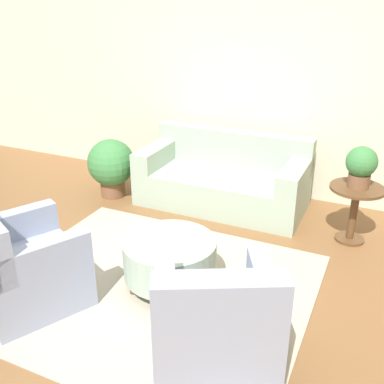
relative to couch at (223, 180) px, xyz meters
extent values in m
plane|color=brown|center=(0.07, -1.95, -0.31)|extent=(16.00, 16.00, 0.00)
cube|color=beige|center=(0.07, 0.65, 1.09)|extent=(9.09, 0.12, 2.80)
cube|color=#B2A893|center=(0.07, -1.95, -0.31)|extent=(2.74, 2.39, 0.01)
cube|color=#9EB29E|center=(0.00, -0.06, -0.10)|extent=(2.01, 0.94, 0.41)
cube|color=#9EB29E|center=(0.00, 0.31, 0.33)|extent=(2.01, 0.20, 0.45)
cube|color=#9EB29E|center=(-0.89, -0.08, 0.22)|extent=(0.24, 0.90, 0.25)
cube|color=#9EB29E|center=(0.89, -0.08, 0.22)|extent=(0.24, 0.90, 0.25)
cube|color=brown|center=(0.00, -0.50, -0.28)|extent=(1.81, 0.05, 0.06)
cube|color=#8E99B2|center=(-0.76, -2.51, -0.08)|extent=(1.09, 1.08, 0.44)
cube|color=#8E99B2|center=(-0.45, -2.65, 0.26)|extent=(0.47, 0.74, 0.25)
cube|color=#8E99B2|center=(-1.05, -2.34, 0.26)|extent=(0.47, 0.74, 0.25)
cube|color=brown|center=(-0.59, -2.19, -0.27)|extent=(0.68, 0.38, 0.06)
cube|color=#8E99B2|center=(0.90, -2.51, -0.08)|extent=(1.09, 1.08, 0.44)
cube|color=#8E99B2|center=(1.04, -2.78, 0.37)|extent=(0.82, 0.55, 0.46)
cube|color=#8E99B2|center=(1.19, -2.34, 0.26)|extent=(0.47, 0.74, 0.25)
cube|color=#8E99B2|center=(0.59, -2.65, 0.26)|extent=(0.47, 0.74, 0.25)
cube|color=brown|center=(0.74, -2.19, -0.27)|extent=(0.68, 0.38, 0.06)
cylinder|color=#9EB29E|center=(0.21, -1.85, -0.01)|extent=(0.82, 0.82, 0.33)
cylinder|color=brown|center=(-0.03, -2.09, -0.24)|extent=(0.05, 0.05, 0.12)
cylinder|color=brown|center=(0.46, -2.09, -0.24)|extent=(0.05, 0.05, 0.12)
cylinder|color=brown|center=(-0.03, -1.60, -0.24)|extent=(0.05, 0.05, 0.12)
cylinder|color=brown|center=(0.46, -1.60, -0.24)|extent=(0.05, 0.05, 0.12)
cylinder|color=brown|center=(1.57, -0.31, 0.29)|extent=(0.55, 0.55, 0.03)
cylinder|color=brown|center=(1.57, -0.31, -0.02)|extent=(0.08, 0.08, 0.59)
cylinder|color=brown|center=(1.57, -0.31, -0.30)|extent=(0.30, 0.30, 0.03)
cylinder|color=brown|center=(1.57, -0.31, 0.38)|extent=(0.22, 0.22, 0.14)
sphere|color=#3D7F42|center=(1.57, -0.31, 0.58)|extent=(0.31, 0.31, 0.31)
cylinder|color=brown|center=(-1.39, -0.38, -0.21)|extent=(0.31, 0.31, 0.20)
sphere|color=#3D7F42|center=(-1.39, -0.38, 0.14)|extent=(0.60, 0.60, 0.60)
camera|label=1|loc=(1.79, -4.81, 2.09)|focal=42.00mm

